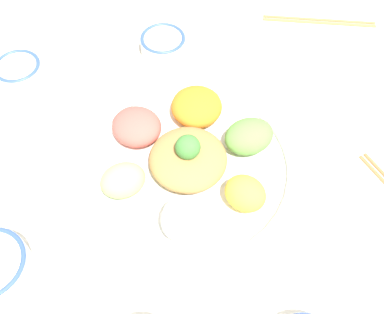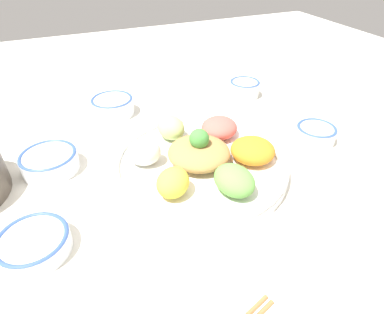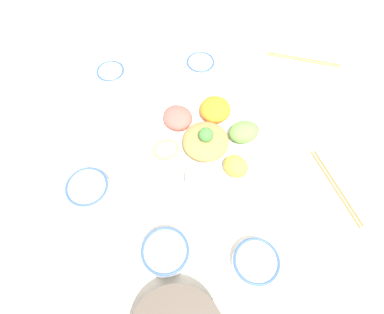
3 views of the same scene
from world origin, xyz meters
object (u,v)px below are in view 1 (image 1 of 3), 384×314
Objects in this scene: rice_bowl_blue at (163,44)px; chopsticks_pair_near at (319,20)px; sauce_bowl_far at (20,73)px; salad_platter at (188,162)px; serving_spoon_extra at (54,38)px.

rice_bowl_blue reaches higher than chopsticks_pair_near.
sauce_bowl_far is (-0.28, -0.03, 0.00)m from rice_bowl_blue.
rice_bowl_blue is at bearing -158.93° from chopsticks_pair_near.
chopsticks_pair_near is (0.35, 0.02, -0.02)m from rice_bowl_blue.
salad_platter is 0.48m from chopsticks_pair_near.
serving_spoon_extra is at bearing -169.04° from chopsticks_pair_near.
chopsticks_pair_near is (0.36, 0.32, -0.02)m from salad_platter.
serving_spoon_extra is (-0.57, 0.06, -0.00)m from chopsticks_pair_near.
salad_platter is at bearing 16.12° from serving_spoon_extra.
serving_spoon_extra is (0.06, 0.11, -0.02)m from sauce_bowl_far.
rice_bowl_blue is 0.24m from serving_spoon_extra.
serving_spoon_extra is at bearing 60.33° from sauce_bowl_far.
sauce_bowl_far is 0.63m from chopsticks_pair_near.
sauce_bowl_far is 0.37× the size of chopsticks_pair_near.
chopsticks_pair_near is at bearing 70.69° from serving_spoon_extra.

